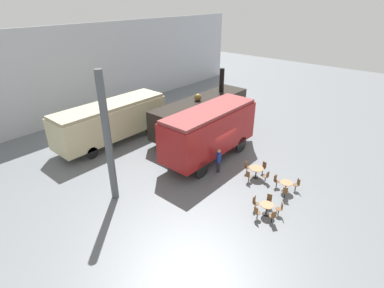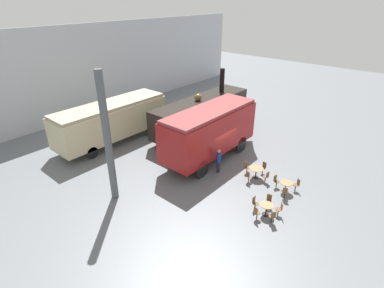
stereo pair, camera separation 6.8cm
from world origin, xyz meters
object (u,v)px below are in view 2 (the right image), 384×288
object	(u,v)px
streamlined_locomotive	(216,127)
visitor_person	(219,160)
steam_locomotive	(202,112)
passenger_coach_vintage	(112,119)
cafe_table_far	(256,170)
cafe_chair_0	(285,192)
cafe_table_near	(286,185)
cafe_table_mid	(267,207)

from	to	relation	value
streamlined_locomotive	visitor_person	world-z (taller)	streamlined_locomotive
steam_locomotive	visitor_person	distance (m)	7.23
streamlined_locomotive	passenger_coach_vintage	bearing A→B (deg)	114.73
steam_locomotive	cafe_table_far	xyz separation A→B (m)	(-3.60, -7.80, -1.27)
cafe_chair_0	passenger_coach_vintage	bearing A→B (deg)	76.36
passenger_coach_vintage	visitor_person	distance (m)	10.09
cafe_table_far	cafe_chair_0	bearing A→B (deg)	-110.54
steam_locomotive	cafe_table_near	world-z (taller)	steam_locomotive
passenger_coach_vintage	visitor_person	xyz separation A→B (m)	(1.78, -9.88, -1.00)
cafe_table_near	cafe_table_mid	bearing A→B (deg)	-177.08
cafe_table_near	visitor_person	distance (m)	4.81
cafe_table_near	cafe_table_far	xyz separation A→B (m)	(0.26, 2.31, 0.07)
passenger_coach_vintage	streamlined_locomotive	bearing A→B (deg)	-65.27
steam_locomotive	cafe_table_mid	xyz separation A→B (m)	(-6.68, -10.25, -1.35)
passenger_coach_vintage	cafe_table_mid	bearing A→B (deg)	-90.67
cafe_chair_0	visitor_person	size ratio (longest dim) A/B	0.48
streamlined_locomotive	cafe_table_near	bearing A→B (deg)	-99.50
passenger_coach_vintage	cafe_table_far	xyz separation A→B (m)	(2.91, -12.28, -1.38)
cafe_table_mid	cafe_chair_0	size ratio (longest dim) A/B	0.89
streamlined_locomotive	cafe_chair_0	distance (m)	7.24
cafe_table_far	cafe_chair_0	world-z (taller)	cafe_chair_0
cafe_table_near	cafe_table_far	world-z (taller)	cafe_table_far
cafe_chair_0	visitor_person	bearing A→B (deg)	70.79
streamlined_locomotive	cafe_chair_0	size ratio (longest dim) A/B	11.62
streamlined_locomotive	cafe_table_mid	world-z (taller)	streamlined_locomotive
cafe_table_mid	cafe_table_far	bearing A→B (deg)	38.55
cafe_table_far	visitor_person	xyz separation A→B (m)	(-1.13, 2.40, 0.37)
cafe_table_mid	cafe_chair_0	world-z (taller)	cafe_chair_0
cafe_table_mid	cafe_table_far	xyz separation A→B (m)	(3.08, 2.45, 0.08)
steam_locomotive	streamlined_locomotive	world-z (taller)	steam_locomotive
passenger_coach_vintage	streamlined_locomotive	xyz separation A→B (m)	(3.73, -8.11, 0.40)
cafe_table_mid	visitor_person	bearing A→B (deg)	68.11
passenger_coach_vintage	cafe_table_near	bearing A→B (deg)	-79.71
streamlined_locomotive	cafe_table_near	size ratio (longest dim) A/B	13.00
passenger_coach_vintage	cafe_table_far	size ratio (longest dim) A/B	10.26
steam_locomotive	cafe_table_near	size ratio (longest dim) A/B	13.78
streamlined_locomotive	visitor_person	size ratio (longest dim) A/B	5.62
cafe_table_mid	streamlined_locomotive	bearing A→B (deg)	59.49
steam_locomotive	cafe_chair_0	bearing A→B (deg)	-113.74
passenger_coach_vintage	cafe_table_near	xyz separation A→B (m)	(2.65, -14.59, -1.45)
visitor_person	passenger_coach_vintage	bearing A→B (deg)	100.19
steam_locomotive	streamlined_locomotive	distance (m)	4.59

